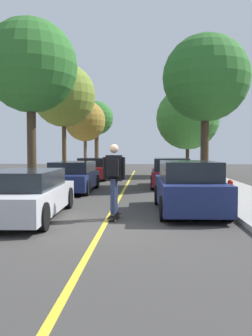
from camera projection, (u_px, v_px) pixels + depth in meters
The scene contains 17 objects.
ground at pixel (103, 228), 8.11m from camera, with size 80.00×80.00×0.00m, color #3D3A38.
center_line at pixel (117, 202), 12.10m from camera, with size 0.12×39.20×0.01m, color gold.
parked_car_left_nearest at pixel (25, 194), 9.30m from camera, with size 2.10×4.61×1.26m.
parked_car_left_near at pixel (73, 177), 15.41m from camera, with size 1.94×4.26×1.30m.
parked_car_left_far at pixel (94, 169), 21.87m from camera, with size 2.04×4.20×1.34m.
parked_car_right_nearest at pixel (188, 187), 10.15m from camera, with size 1.87×4.15×1.47m.
parked_car_right_near at pixel (171, 173), 17.21m from camera, with size 2.02×4.19×1.42m.
street_tree_left_nearest at pixel (31, 66), 14.99m from camera, with size 3.97×3.97×7.23m.
street_tree_left_near at pixel (64, 96), 21.06m from camera, with size 3.77×3.77×6.84m.
street_tree_left_far at pixel (85, 121), 28.50m from camera, with size 3.29×3.29×5.70m.
street_tree_left_farthest at pixel (97, 118), 35.08m from camera, with size 3.34×3.34×6.59m.
street_tree_right_nearest at pixel (206, 78), 17.22m from camera, with size 4.24×4.24×7.31m.
street_tree_right_near at pixel (188, 118), 24.66m from camera, with size 4.40×4.40×6.13m.
fire_hydrant at pixel (230, 191), 11.38m from camera, with size 0.20×0.20×0.70m.
streetlamp at pixel (202, 116), 18.73m from camera, with size 0.36×0.24×6.19m.
skateboard at pixel (114, 216), 9.10m from camera, with size 0.29×0.86×0.10m.
skateboarder at pixel (114, 175), 9.01m from camera, with size 0.59×0.71×1.83m.
Camera 1 is at (0.98, -8.00, 1.76)m, focal length 37.75 mm.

